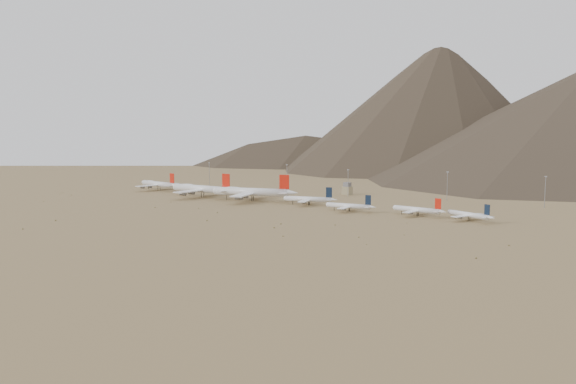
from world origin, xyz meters
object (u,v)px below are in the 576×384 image
Objects in this scene: widebody_west at (159,184)px; control_tower at (347,189)px; narrowbody_a at (309,199)px; widebody_east at (251,192)px; narrowbody_b at (350,206)px; widebody_centre at (202,189)px.

widebody_west reaches higher than control_tower.
widebody_west is 192.75m from narrowbody_a.
widebody_east is 57.14m from narrowbody_a.
widebody_west is 239.65m from narrowbody_b.
widebody_centre is 55.42m from widebody_east.
narrowbody_a is 86.53m from control_tower.
widebody_centre is 112.50m from narrowbody_a.
widebody_east is at bearing 170.22° from narrowbody_a.
widebody_east reaches higher than narrowbody_b.
narrowbody_b is (157.90, 1.59, -3.64)m from widebody_centre.
control_tower is (-60.77, 98.26, 0.93)m from narrowbody_b.
widebody_east is (136.23, -11.02, 1.75)m from widebody_west.
narrowbody_b is 3.40× the size of control_tower.
widebody_centre reaches higher than narrowbody_a.
widebody_centre is 6.54× the size of control_tower.
widebody_west is at bearing 165.36° from widebody_centre.
widebody_west is 136.69m from widebody_east.
widebody_west is at bearing -155.24° from control_tower.
widebody_west is at bearing 157.08° from widebody_east.
widebody_east is 102.37m from control_tower.
narrowbody_b is at bearing 2.55° from widebody_west.
control_tower is at bearing 31.13° from widebody_west.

